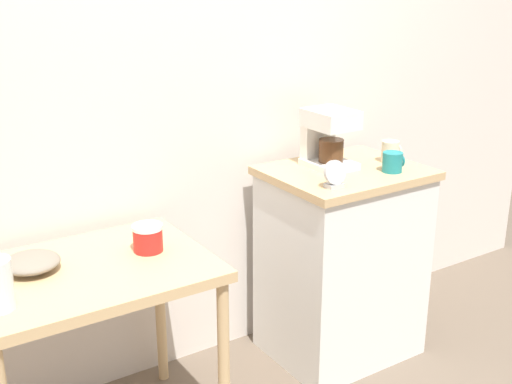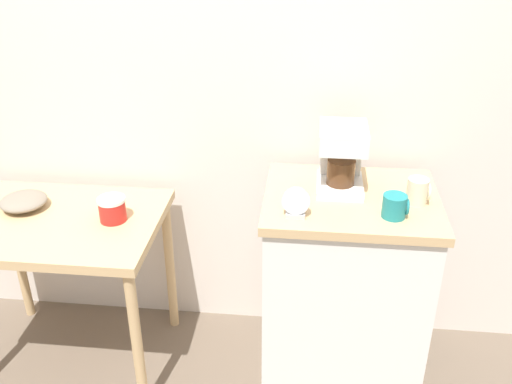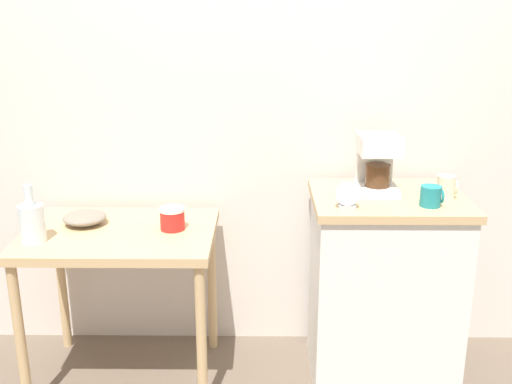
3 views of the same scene
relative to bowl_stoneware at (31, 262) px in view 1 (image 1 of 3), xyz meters
The scene contains 9 objects.
back_wall 1.13m from the bowl_stoneware, 21.58° to the left, with size 4.40×0.10×2.80m, color silver.
wooden_table 0.23m from the bowl_stoneware, 23.47° to the right, with size 0.85×0.63×0.75m.
kitchen_counter 1.41m from the bowl_stoneware, ahead, with size 0.67×0.55×0.91m.
bowl_stoneware is the anchor object (origin of this frame).
canister_enamel 0.41m from the bowl_stoneware, ahead, with size 0.11×0.11×0.10m.
coffee_maker 1.35m from the bowl_stoneware, ahead, with size 0.18×0.22×0.26m.
mug_dark_teal 1.53m from the bowl_stoneware, ahead, with size 0.09×0.09×0.09m.
mug_small_cream 1.62m from the bowl_stoneware, ahead, with size 0.09×0.08×0.10m.
table_clock 1.19m from the bowl_stoneware, 10.47° to the right, with size 0.10×0.05×0.11m.
Camera 1 is at (-1.25, -2.06, 1.74)m, focal length 45.98 mm.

